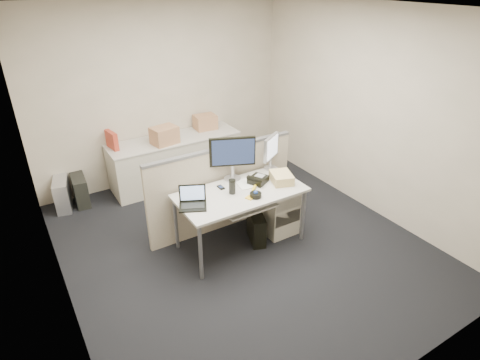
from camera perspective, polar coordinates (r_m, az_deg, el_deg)
floor at (r=5.05m, az=0.07°, el=-8.96°), size 4.00×4.50×0.01m
ceiling at (r=4.06m, az=0.10°, el=23.32°), size 4.00×4.50×0.01m
wall_back at (r=6.30m, az=-10.97°, el=11.93°), size 4.00×0.02×2.70m
wall_front at (r=2.95m, az=24.02°, el=-9.30°), size 4.00×0.02×2.70m
wall_left at (r=3.83m, az=-26.32°, el=-1.12°), size 0.02×4.50×2.70m
wall_right at (r=5.63m, az=17.91°, el=9.21°), size 0.02×4.50×2.70m
desk at (r=4.68m, az=0.08°, el=-2.37°), size 1.50×0.75×0.73m
keyboard_tray at (r=4.57m, az=1.27°, el=-3.82°), size 0.62×0.32×0.02m
drawer_pedestal at (r=5.16m, az=5.00°, el=-3.79°), size 0.40×0.55×0.65m
cubicle_partition at (r=5.07m, az=-2.57°, el=-1.35°), size 2.00×0.06×1.10m
back_counter at (r=6.36m, az=-9.11°, el=2.70°), size 2.00×0.60×0.72m
monitor_main at (r=4.81m, az=-1.09°, el=3.04°), size 0.59×0.41×0.55m
monitor_small at (r=5.11m, az=4.40°, el=3.88°), size 0.40×0.34×0.44m
laptop at (r=4.33m, az=-6.79°, el=-2.62°), size 0.36×0.33×0.22m
trackball at (r=4.53m, az=2.24°, el=-2.15°), size 0.16×0.16×0.05m
desk_phone at (r=4.83m, az=2.61°, el=0.02°), size 0.29×0.27×0.07m
paper_stack at (r=4.81m, az=0.85°, el=-0.56°), size 0.24×0.28×0.01m
sticky_pad at (r=4.52m, az=1.40°, el=-2.52°), size 0.11×0.11×0.01m
travel_mug at (r=4.58m, az=-1.12°, el=-1.01°), size 0.10×0.10×0.16m
banana at (r=4.70m, az=2.04°, el=-1.08°), size 0.15×0.14×0.04m
cellphone at (r=4.73m, az=-2.74°, el=-1.05°), size 0.06×0.11×0.01m
manila_folders at (r=4.86m, az=5.91°, el=0.34°), size 0.32×0.36×0.11m
keyboard at (r=4.57m, az=0.47°, el=-3.51°), size 0.47×0.20×0.03m
pc_tower_desk at (r=4.99m, az=2.34°, el=-6.76°), size 0.29×0.43×0.37m
pc_tower_spare_dark at (r=6.19m, az=-21.76°, el=-1.36°), size 0.21×0.46×0.42m
pc_tower_spare_silver at (r=6.16m, az=-23.93°, el=-1.84°), size 0.28×0.50×0.44m
cardboard_box_left at (r=6.00m, az=-10.69°, el=6.18°), size 0.41×0.33×0.27m
cardboard_box_right at (r=6.51m, az=-4.97°, el=8.13°), size 0.36×0.29×0.24m
red_binder at (r=6.01m, az=-17.75°, el=5.34°), size 0.11×0.30×0.27m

